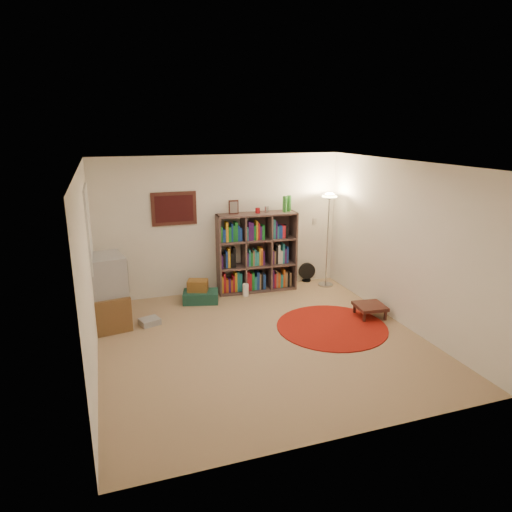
% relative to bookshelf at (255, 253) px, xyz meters
% --- Properties ---
extents(room, '(4.54, 4.54, 2.54)m').
position_rel_bookshelf_xyz_m(room, '(-0.63, -2.02, 0.55)').
color(room, '#987959').
rests_on(room, ground).
extents(bookshelf, '(1.48, 0.49, 1.76)m').
position_rel_bookshelf_xyz_m(bookshelf, '(0.00, 0.00, 0.00)').
color(bookshelf, '#4D3633').
rests_on(bookshelf, ground).
extents(floor_lamp, '(0.38, 0.38, 1.79)m').
position_rel_bookshelf_xyz_m(floor_lamp, '(1.37, -0.20, 0.78)').
color(floor_lamp, '#AFB0B4').
rests_on(floor_lamp, ground).
extents(floor_fan, '(0.33, 0.18, 0.38)m').
position_rel_bookshelf_xyz_m(floor_fan, '(1.12, 0.14, -0.52)').
color(floor_fan, black).
rests_on(floor_fan, ground).
extents(tv_stand, '(0.66, 0.85, 1.12)m').
position_rel_bookshelf_xyz_m(tv_stand, '(-2.64, -0.80, -0.17)').
color(tv_stand, brown).
rests_on(tv_stand, ground).
extents(dvd_box, '(0.35, 0.32, 0.10)m').
position_rel_bookshelf_xyz_m(dvd_box, '(-2.06, -0.97, -0.66)').
color(dvd_box, '#96969A').
rests_on(dvd_box, ground).
extents(suitcase, '(0.68, 0.53, 0.19)m').
position_rel_bookshelf_xyz_m(suitcase, '(-1.11, -0.29, -0.61)').
color(suitcase, '#163C31').
rests_on(suitcase, ground).
extents(wicker_basket, '(0.41, 0.35, 0.20)m').
position_rel_bookshelf_xyz_m(wicker_basket, '(-1.14, -0.24, -0.42)').
color(wicker_basket, brown).
rests_on(wicker_basket, suitcase).
extents(paper_towel, '(0.12, 0.12, 0.23)m').
position_rel_bookshelf_xyz_m(paper_towel, '(-0.27, -0.26, -0.60)').
color(paper_towel, white).
rests_on(paper_towel, ground).
extents(red_rug, '(1.69, 1.69, 0.02)m').
position_rel_bookshelf_xyz_m(red_rug, '(0.58, -1.96, -0.70)').
color(red_rug, maroon).
rests_on(red_rug, ground).
extents(side_table, '(0.50, 0.50, 0.21)m').
position_rel_bookshelf_xyz_m(side_table, '(1.35, -1.80, -0.53)').
color(side_table, '#371713').
rests_on(side_table, ground).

